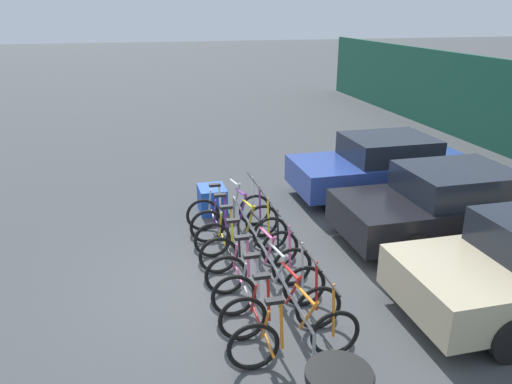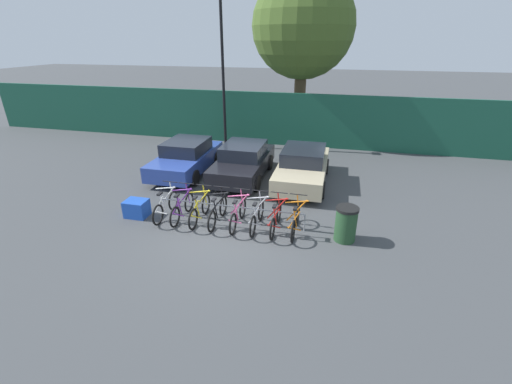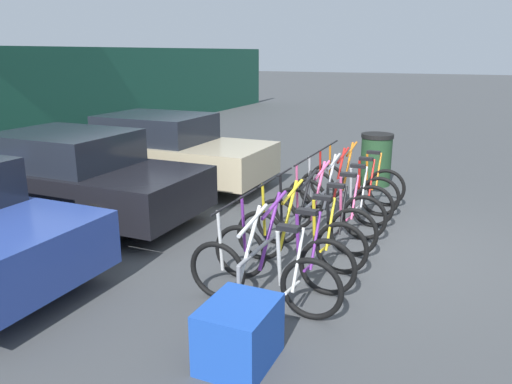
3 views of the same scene
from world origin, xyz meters
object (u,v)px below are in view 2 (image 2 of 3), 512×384
object	(u,v)px
bicycle_orange	(296,221)
bike_rack	(229,208)
car_black	(243,161)
tree_behind_hoarding	(303,27)
lamp_post	(223,64)
bicycle_silver	(257,217)
car_blue	(187,157)
bicycle_purple	(182,208)
trash_bin	(346,224)
bicycle_black	(218,212)
car_beige	(303,166)
bicycle_pink	(238,214)
bicycle_yellow	(200,210)
bicycle_red	(276,219)
bicycle_white	(166,206)
cargo_crate	(137,208)

from	to	relation	value
bicycle_orange	bike_rack	bearing A→B (deg)	176.09
car_black	tree_behind_hoarding	world-z (taller)	tree_behind_hoarding
lamp_post	bike_rack	bearing A→B (deg)	-70.81
bicycle_silver	car_blue	distance (m)	5.54
bicycle_purple	trash_bin	bearing A→B (deg)	1.32
bicycle_black	car_beige	bearing A→B (deg)	57.34
bike_rack	bicycle_purple	xyz separation A→B (m)	(-1.51, -0.15, -0.12)
bike_rack	bicycle_pink	bearing A→B (deg)	-24.78
car_beige	trash_bin	bearing A→B (deg)	-67.08
bicycle_yellow	bicycle_silver	size ratio (longest dim) A/B	1.00
lamp_post	tree_behind_hoarding	size ratio (longest dim) A/B	0.88
car_blue	car_beige	world-z (taller)	same
bicycle_black	bicycle_red	distance (m)	1.82
car_beige	bike_rack	bearing A→B (deg)	-115.98
car_blue	bicycle_white	bearing A→B (deg)	-75.59
bicycle_yellow	cargo_crate	world-z (taller)	bicycle_yellow
bike_rack	bicycle_purple	size ratio (longest dim) A/B	2.75
car_beige	bicycle_pink	bearing A→B (deg)	-111.11
bike_rack	bicycle_black	world-z (taller)	bicycle_black
bicycle_silver	bicycle_yellow	bearing A→B (deg)	177.98
bicycle_orange	car_beige	size ratio (longest dim) A/B	0.39
bicycle_black	bicycle_red	world-z (taller)	same
bicycle_pink	trash_bin	bearing A→B (deg)	-2.70
bike_rack	bicycle_pink	world-z (taller)	bicycle_pink
bicycle_purple	bicycle_black	xyz separation A→B (m)	(1.18, 0.00, 0.00)
car_blue	tree_behind_hoarding	size ratio (longest dim) A/B	0.49
bicycle_white	car_beige	size ratio (longest dim) A/B	0.39
bicycle_white	trash_bin	xyz separation A→B (m)	(5.58, -0.07, 0.14)
bicycle_purple	lamp_post	distance (m)	8.88
bicycle_silver	lamp_post	size ratio (longest dim) A/B	0.23
bicycle_yellow	bicycle_orange	distance (m)	3.00
bicycle_white	tree_behind_hoarding	xyz separation A→B (m)	(2.84, 10.77, 5.43)
bicycle_pink	trash_bin	size ratio (longest dim) A/B	1.66
bicycle_yellow	car_blue	xyz separation A→B (m)	(-2.14, 3.84, 0.31)
bicycle_yellow	tree_behind_hoarding	world-z (taller)	tree_behind_hoarding
bicycle_purple	car_blue	distance (m)	4.15
bike_rack	car_black	xyz separation A→B (m)	(-0.60, 3.75, 0.19)
bicycle_yellow	bicycle_red	bearing A→B (deg)	-0.23
bicycle_orange	bicycle_pink	bearing A→B (deg)	-179.82
bicycle_silver	bicycle_red	distance (m)	0.58
bicycle_orange	lamp_post	distance (m)	10.03
bicycle_pink	lamp_post	size ratio (longest dim) A/B	0.23
lamp_post	trash_bin	world-z (taller)	lamp_post
car_black	lamp_post	size ratio (longest dim) A/B	0.56
cargo_crate	bike_rack	bearing A→B (deg)	6.38
bicycle_white	bicycle_red	distance (m)	3.57
bicycle_pink	tree_behind_hoarding	world-z (taller)	tree_behind_hoarding
bicycle_purple	bicycle_red	distance (m)	3.01
bicycle_silver	bicycle_white	bearing A→B (deg)	177.98
bicycle_red	car_blue	distance (m)	5.97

